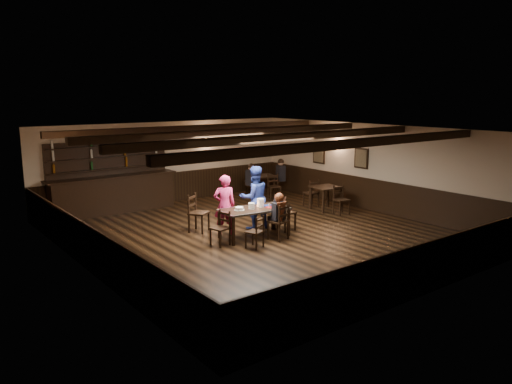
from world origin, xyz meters
TOP-DOWN VIEW (x-y plane):
  - ground at (0.00, 0.00)m, footprint 10.00×10.00m
  - room_shell at (0.01, 0.04)m, footprint 9.02×10.02m
  - dining_table at (-0.27, -0.13)m, footprint 1.82×1.05m
  - chair_near_left at (-0.78, -0.92)m, footprint 0.46×0.45m
  - chair_near_right at (0.11, -0.74)m, footprint 0.51×0.49m
  - chair_end_left at (-1.27, -0.17)m, footprint 0.44×0.46m
  - chair_end_right at (0.72, -0.11)m, footprint 0.46×0.48m
  - chair_far_pushed at (-1.17, 1.24)m, footprint 0.64×0.64m
  - woman_pink at (-0.74, 0.51)m, footprint 0.67×0.55m
  - man_blue at (0.25, 0.54)m, footprint 0.95×0.81m
  - seated_person at (0.09, -0.68)m, footprint 0.31×0.47m
  - cake at (-0.68, -0.06)m, footprint 0.26×0.26m
  - plate_stack_a at (-0.35, -0.13)m, footprint 0.16×0.16m
  - plate_stack_b at (-0.01, -0.06)m, footprint 0.18×0.18m
  - tea_light at (-0.19, 0.00)m, footprint 0.05×0.05m
  - salt_shaker at (0.12, -0.26)m, footprint 0.04×0.04m
  - pepper_shaker at (0.14, -0.25)m, footprint 0.03×0.03m
  - drink_glass at (0.07, -0.04)m, footprint 0.07×0.07m
  - menu_red at (0.22, -0.26)m, footprint 0.38×0.30m
  - menu_blue at (0.24, -0.06)m, footprint 0.33×0.29m
  - bar_counter at (-2.07, 4.72)m, footprint 3.99×0.70m
  - back_table_a at (3.35, 0.91)m, footprint 0.94×0.94m
  - back_table_b at (3.12, 3.86)m, footprint 1.07×1.07m
  - bg_patron_left at (2.51, 3.70)m, footprint 0.25×0.39m
  - bg_patron_right at (3.95, 3.83)m, footprint 0.36×0.45m

SIDE VIEW (x-z plane):
  - ground at x=0.00m, z-range 0.00..0.00m
  - chair_near_left at x=-0.78m, z-range 0.07..0.85m
  - chair_end_left at x=-1.27m, z-range 0.07..0.92m
  - chair_near_right at x=0.11m, z-range 0.08..1.01m
  - chair_end_right at x=0.72m, z-range 0.08..1.06m
  - chair_far_pushed at x=-1.17m, z-range 0.09..1.10m
  - back_table_b at x=3.12m, z-range 0.27..1.03m
  - back_table_a at x=3.35m, z-range 0.28..1.03m
  - dining_table at x=-0.27m, z-range 0.31..1.06m
  - bar_counter at x=-2.07m, z-range -0.37..1.83m
  - menu_red at x=0.22m, z-range 0.75..0.76m
  - menu_blue at x=0.24m, z-range 0.75..0.76m
  - tea_light at x=-0.19m, z-range 0.75..0.80m
  - woman_pink at x=-0.74m, z-range 0.00..1.58m
  - cake at x=-0.68m, z-range 0.75..0.83m
  - pepper_shaker at x=0.14m, z-range 0.75..0.83m
  - salt_shaker at x=0.12m, z-range 0.75..0.84m
  - seated_person at x=0.09m, z-range 0.42..1.18m
  - drink_glass at x=0.07m, z-range 0.75..0.87m
  - plate_stack_a at x=-0.35m, z-range 0.75..0.91m
  - bg_patron_left at x=2.51m, z-range 0.47..1.24m
  - man_blue at x=0.25m, z-range 0.00..1.71m
  - plate_stack_b at x=-0.01m, z-range 0.75..0.96m
  - bg_patron_right at x=3.95m, z-range 0.47..1.28m
  - room_shell at x=0.01m, z-range 0.39..3.10m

